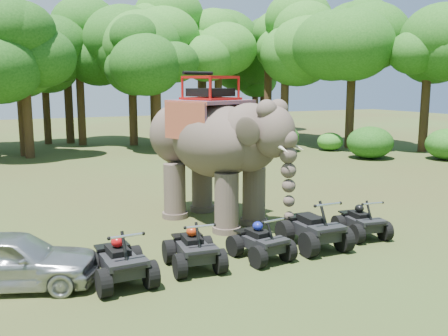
{
  "coord_description": "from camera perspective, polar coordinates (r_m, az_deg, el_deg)",
  "views": [
    {
      "loc": [
        -6.49,
        -12.16,
        4.43
      ],
      "look_at": [
        0.0,
        1.2,
        1.9
      ],
      "focal_mm": 40.0,
      "sensor_mm": 36.0,
      "label": 1
    }
  ],
  "objects": [
    {
      "name": "tree_32",
      "position": [
        33.01,
        -22.18,
        7.4
      ],
      "size": [
        4.95,
        4.95,
        7.07
      ],
      "primitive_type": null,
      "color": "#195114",
      "rests_on": "ground"
    },
    {
      "name": "tree_34",
      "position": [
        43.3,
        -2.63,
        10.8
      ],
      "size": [
        7.41,
        7.41,
        10.59
      ],
      "primitive_type": null,
      "color": "#195114",
      "rests_on": "ground"
    },
    {
      "name": "tree_31",
      "position": [
        43.93,
        -2.42,
        10.19
      ],
      "size": [
        6.78,
        6.78,
        9.68
      ],
      "primitive_type": null,
      "color": "#195114",
      "rests_on": "ground"
    },
    {
      "name": "ground",
      "position": [
        14.48,
        2.1,
        -8.16
      ],
      "size": [
        110.0,
        110.0,
        0.0
      ],
      "primitive_type": "plane",
      "color": "#47381E",
      "rests_on": "ground"
    },
    {
      "name": "atv_4",
      "position": [
        15.1,
        15.45,
        -5.48
      ],
      "size": [
        1.33,
        1.69,
        1.15
      ],
      "primitive_type": null,
      "rotation": [
        0.0,
        0.0,
        -0.14
      ],
      "color": "black",
      "rests_on": "ground"
    },
    {
      "name": "elephant",
      "position": [
        15.92,
        -1.24,
        2.29
      ],
      "size": [
        4.29,
        6.2,
        4.78
      ],
      "primitive_type": null,
      "rotation": [
        0.0,
        0.0,
        0.35
      ],
      "color": "brown",
      "rests_on": "ground"
    },
    {
      "name": "tree_4",
      "position": [
        35.63,
        14.36,
        10.02
      ],
      "size": [
        6.77,
        6.77,
        9.67
      ],
      "primitive_type": null,
      "color": "#195114",
      "rests_on": "ground"
    },
    {
      "name": "tree_30",
      "position": [
        36.71,
        -8.04,
        10.89
      ],
      "size": [
        7.39,
        7.39,
        10.56
      ],
      "primitive_type": null,
      "color": "#195114",
      "rests_on": "ground"
    },
    {
      "name": "tree_0",
      "position": [
        37.41,
        -16.13,
        9.18
      ],
      "size": [
        6.1,
        6.1,
        8.72
      ],
      "primitive_type": null,
      "color": "#195114",
      "rests_on": "ground"
    },
    {
      "name": "tree_3",
      "position": [
        37.36,
        7.0,
        10.38
      ],
      "size": [
        6.92,
        6.92,
        9.89
      ],
      "primitive_type": null,
      "color": "#195114",
      "rests_on": "ground"
    },
    {
      "name": "atv_3",
      "position": [
        13.82,
        10.23,
        -6.19
      ],
      "size": [
        1.42,
        1.91,
        1.38
      ],
      "primitive_type": null,
      "rotation": [
        0.0,
        0.0,
        -0.03
      ],
      "color": "black",
      "rests_on": "ground"
    },
    {
      "name": "atv_0",
      "position": [
        11.5,
        -11.82,
        -9.75
      ],
      "size": [
        1.33,
        1.79,
        1.3
      ],
      "primitive_type": null,
      "rotation": [
        0.0,
        0.0,
        0.03
      ],
      "color": "black",
      "rests_on": "ground"
    },
    {
      "name": "tree_35",
      "position": [
        47.73,
        4.46,
        8.54
      ],
      "size": [
        4.92,
        4.92,
        7.03
      ],
      "primitive_type": null,
      "color": "#195114",
      "rests_on": "ground"
    },
    {
      "name": "tree_5",
      "position": [
        34.95,
        22.12,
        8.89
      ],
      "size": [
        6.14,
        6.14,
        8.77
      ],
      "primitive_type": null,
      "color": "#195114",
      "rests_on": "ground"
    },
    {
      "name": "tree_38",
      "position": [
        47.13,
        3.6,
        9.88
      ],
      "size": [
        6.48,
        6.48,
        9.25
      ],
      "primitive_type": null,
      "color": "#195114",
      "rests_on": "ground"
    },
    {
      "name": "tree_37",
      "position": [
        38.94,
        -17.48,
        10.03
      ],
      "size": [
        6.97,
        6.97,
        9.96
      ],
      "primitive_type": null,
      "color": "#195114",
      "rests_on": "ground"
    },
    {
      "name": "atv_1",
      "position": [
        12.18,
        -3.49,
        -8.6
      ],
      "size": [
        1.38,
        1.78,
        1.23
      ],
      "primitive_type": null,
      "rotation": [
        0.0,
        0.0,
        -0.11
      ],
      "color": "black",
      "rests_on": "ground"
    },
    {
      "name": "tree_33",
      "position": [
        39.5,
        5.07,
        10.4
      ],
      "size": [
        6.95,
        6.95,
        9.93
      ],
      "primitive_type": null,
      "color": "#195114",
      "rests_on": "ground"
    },
    {
      "name": "tree_40",
      "position": [
        36.62,
        -10.47,
        10.22
      ],
      "size": [
        6.84,
        6.84,
        9.78
      ],
      "primitive_type": null,
      "color": "#195114",
      "rests_on": "ground"
    },
    {
      "name": "parked_car",
      "position": [
        11.98,
        -23.19,
        -9.61
      ],
      "size": [
        4.01,
        2.74,
        1.27
      ],
      "primitive_type": "imported",
      "rotation": [
        0.0,
        0.0,
        1.2
      ],
      "color": "#ADAFB4",
      "rests_on": "ground"
    },
    {
      "name": "tree_2",
      "position": [
        37.39,
        -0.66,
        9.64
      ],
      "size": [
        6.19,
        6.19,
        8.84
      ],
      "primitive_type": null,
      "color": "#195114",
      "rests_on": "ground"
    },
    {
      "name": "tree_28",
      "position": [
        38.94,
        -19.72,
        8.07
      ],
      "size": [
        5.22,
        5.22,
        7.46
      ],
      "primitive_type": null,
      "color": "#195114",
      "rests_on": "ground"
    },
    {
      "name": "atv_2",
      "position": [
        12.83,
        4.23,
        -7.82
      ],
      "size": [
        1.32,
        1.69,
        1.16
      ],
      "primitive_type": null,
      "rotation": [
        0.0,
        0.0,
        0.12
      ],
      "color": "black",
      "rests_on": "ground"
    },
    {
      "name": "tree_27",
      "position": [
        31.87,
        -21.7,
        8.29
      ],
      "size": [
        5.65,
        5.65,
        8.08
      ],
      "primitive_type": null,
      "color": "#195114",
      "rests_on": "ground"
    },
    {
      "name": "tree_1",
      "position": [
        33.42,
        -7.69,
        8.69
      ],
      "size": [
        5.48,
        5.48,
        7.83
      ],
      "primitive_type": null,
      "color": "#195114",
      "rests_on": "ground"
    }
  ]
}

